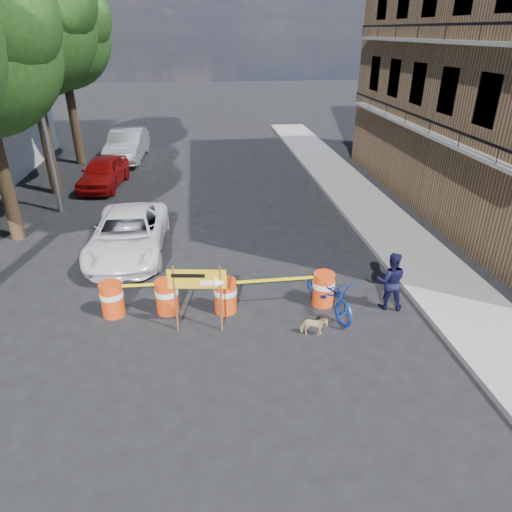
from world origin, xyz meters
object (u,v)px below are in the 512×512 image
object	(u,v)px
barrel_far_right	(323,288)
sedan_red	(103,172)
pedestrian	(391,281)
suv_white	(128,234)
barrel_mid_left	(167,296)
barrel_mid_right	(226,295)
detour_sign	(204,284)
sedan_silver	(127,145)
dog	(314,326)
barrel_far_left	(112,299)
bicycle	(331,276)

from	to	relation	value
barrel_far_right	sedan_red	world-z (taller)	sedan_red
pedestrian	suv_white	bearing A→B (deg)	-14.12
barrel_mid_left	suv_white	distance (m)	3.88
barrel_mid_right	detour_sign	distance (m)	1.23
barrel_far_right	sedan_red	distance (m)	13.29
sedan_silver	dog	bearing A→B (deg)	-66.53
barrel_mid_left	barrel_far_right	size ratio (longest dim) A/B	1.00
detour_sign	sedan_red	bearing A→B (deg)	118.05
barrel_far_left	sedan_red	size ratio (longest dim) A/B	0.22
barrel_mid_left	bicycle	distance (m)	4.15
barrel_far_left	barrel_mid_left	distance (m)	1.35
suv_white	pedestrian	bearing A→B (deg)	-29.00
sedan_red	bicycle	bearing A→B (deg)	-49.81
barrel_far_left	detour_sign	world-z (taller)	detour_sign
detour_sign	suv_white	world-z (taller)	detour_sign
suv_white	sedan_silver	world-z (taller)	sedan_silver
sedan_silver	bicycle	bearing A→B (deg)	-63.51
barrel_far_left	detour_sign	xyz separation A→B (m)	(2.31, -0.97, 0.80)
suv_white	sedan_silver	size ratio (longest dim) A/B	0.97
bicycle	barrel_mid_right	bearing A→B (deg)	155.75
barrel_far_right	suv_white	xyz separation A→B (m)	(-5.39, 3.74, 0.20)
dog	sedan_red	bearing A→B (deg)	41.39
barrel_far_left	pedestrian	world-z (taller)	pedestrian
bicycle	sedan_silver	xyz separation A→B (m)	(-7.00, 16.33, -0.21)
barrel_mid_left	sedan_silver	xyz separation A→B (m)	(-2.92, 15.84, 0.35)
dog	sedan_red	size ratio (longest dim) A/B	0.16
barrel_far_left	suv_white	xyz separation A→B (m)	(-0.02, 3.58, 0.20)
barrel_far_left	barrel_far_right	bearing A→B (deg)	-1.66
pedestrian	detour_sign	bearing A→B (deg)	21.62
pedestrian	suv_white	distance (m)	8.14
pedestrian	sedan_red	size ratio (longest dim) A/B	0.39
dog	sedan_silver	distance (m)	18.46
barrel_mid_right	pedestrian	world-z (taller)	pedestrian
bicycle	sedan_silver	distance (m)	17.77
barrel_far_right	pedestrian	bearing A→B (deg)	-12.65
barrel_far_left	pedestrian	distance (m)	7.03
barrel_mid_left	detour_sign	world-z (taller)	detour_sign
barrel_mid_left	sedan_silver	bearing A→B (deg)	100.44
detour_sign	barrel_far_left	bearing A→B (deg)	165.24
barrel_far_left	suv_white	bearing A→B (deg)	90.32
barrel_mid_right	barrel_far_left	bearing A→B (deg)	176.27
dog	sedan_silver	world-z (taller)	sedan_silver
barrel_mid_left	pedestrian	xyz separation A→B (m)	(5.65, -0.48, 0.31)
sedan_red	sedan_silver	xyz separation A→B (m)	(0.46, 4.92, 0.13)
barrel_mid_left	pedestrian	size ratio (longest dim) A/B	0.58
detour_sign	dog	world-z (taller)	detour_sign
sedan_red	sedan_silver	world-z (taller)	sedan_silver
detour_sign	sedan_silver	distance (m)	17.22
barrel_mid_right	bicycle	distance (m)	2.69
barrel_far_right	suv_white	bearing A→B (deg)	145.27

